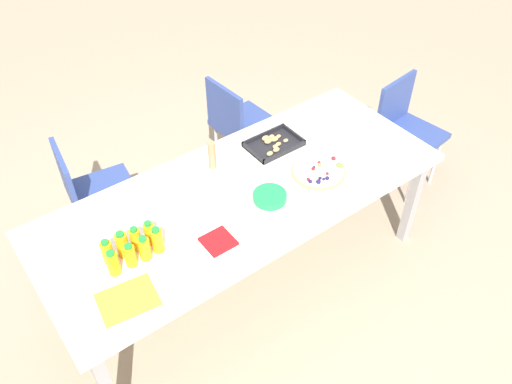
{
  "coord_description": "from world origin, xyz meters",
  "views": [
    {
      "loc": [
        -1.21,
        -1.74,
        2.71
      ],
      "look_at": [
        0.04,
        -0.07,
        0.77
      ],
      "focal_mm": 36.67,
      "sensor_mm": 36.0,
      "label": 1
    }
  ],
  "objects_px": {
    "juice_bottle_3": "(157,240)",
    "napkin_stack": "(218,241)",
    "juice_bottle_1": "(130,255)",
    "cardboard_tube": "(212,155)",
    "chair_far_left": "(91,190)",
    "juice_bottle_0": "(113,263)",
    "plate_stack": "(270,197)",
    "juice_bottle_6": "(136,239)",
    "juice_bottle_5": "(122,244)",
    "fruit_pizza": "(319,171)",
    "snack_tray": "(274,144)",
    "chair_far_right": "(238,121)",
    "paper_folder": "(128,300)",
    "juice_bottle_4": "(108,252)",
    "chair_end": "(405,126)",
    "party_table": "(243,199)",
    "juice_bottle_2": "(145,248)",
    "juice_bottle_7": "(150,233)"
  },
  "relations": [
    {
      "from": "juice_bottle_3",
      "to": "juice_bottle_7",
      "type": "distance_m",
      "value": 0.07
    },
    {
      "from": "chair_end",
      "to": "paper_folder",
      "type": "bearing_deg",
      "value": 1.57
    },
    {
      "from": "chair_end",
      "to": "juice_bottle_4",
      "type": "distance_m",
      "value": 2.32
    },
    {
      "from": "chair_end",
      "to": "fruit_pizza",
      "type": "distance_m",
      "value": 1.11
    },
    {
      "from": "juice_bottle_4",
      "to": "chair_far_left",
      "type": "bearing_deg",
      "value": 76.18
    },
    {
      "from": "juice_bottle_6",
      "to": "cardboard_tube",
      "type": "relative_size",
      "value": 0.77
    },
    {
      "from": "juice_bottle_4",
      "to": "napkin_stack",
      "type": "bearing_deg",
      "value": -23.44
    },
    {
      "from": "chair_far_left",
      "to": "chair_far_right",
      "type": "bearing_deg",
      "value": 100.44
    },
    {
      "from": "chair_far_right",
      "to": "juice_bottle_5",
      "type": "relative_size",
      "value": 5.51
    },
    {
      "from": "chair_far_right",
      "to": "juice_bottle_6",
      "type": "distance_m",
      "value": 1.52
    },
    {
      "from": "juice_bottle_3",
      "to": "plate_stack",
      "type": "distance_m",
      "value": 0.66
    },
    {
      "from": "party_table",
      "to": "juice_bottle_4",
      "type": "height_order",
      "value": "juice_bottle_4"
    },
    {
      "from": "fruit_pizza",
      "to": "juice_bottle_0",
      "type": "bearing_deg",
      "value": 178.29
    },
    {
      "from": "juice_bottle_1",
      "to": "juice_bottle_3",
      "type": "xyz_separation_m",
      "value": [
        0.15,
        0.0,
        0.01
      ]
    },
    {
      "from": "juice_bottle_4",
      "to": "juice_bottle_6",
      "type": "distance_m",
      "value": 0.15
    },
    {
      "from": "juice_bottle_3",
      "to": "juice_bottle_4",
      "type": "xyz_separation_m",
      "value": [
        -0.22,
        0.08,
        -0.0
      ]
    },
    {
      "from": "juice_bottle_3",
      "to": "juice_bottle_7",
      "type": "bearing_deg",
      "value": 94.42
    },
    {
      "from": "juice_bottle_1",
      "to": "juice_bottle_2",
      "type": "height_order",
      "value": "juice_bottle_2"
    },
    {
      "from": "juice_bottle_7",
      "to": "juice_bottle_6",
      "type": "bearing_deg",
      "value": 172.85
    },
    {
      "from": "juice_bottle_3",
      "to": "snack_tray",
      "type": "height_order",
      "value": "juice_bottle_3"
    },
    {
      "from": "juice_bottle_3",
      "to": "napkin_stack",
      "type": "relative_size",
      "value": 1.01
    },
    {
      "from": "party_table",
      "to": "juice_bottle_1",
      "type": "xyz_separation_m",
      "value": [
        -0.73,
        -0.1,
        0.12
      ]
    },
    {
      "from": "chair_far_right",
      "to": "juice_bottle_2",
      "type": "relative_size",
      "value": 5.92
    },
    {
      "from": "napkin_stack",
      "to": "paper_folder",
      "type": "height_order",
      "value": "napkin_stack"
    },
    {
      "from": "juice_bottle_3",
      "to": "cardboard_tube",
      "type": "distance_m",
      "value": 0.67
    },
    {
      "from": "juice_bottle_5",
      "to": "fruit_pizza",
      "type": "relative_size",
      "value": 0.49
    },
    {
      "from": "party_table",
      "to": "chair_end",
      "type": "height_order",
      "value": "chair_end"
    },
    {
      "from": "chair_far_right",
      "to": "juice_bottle_1",
      "type": "relative_size",
      "value": 6.11
    },
    {
      "from": "chair_far_left",
      "to": "snack_tray",
      "type": "height_order",
      "value": "chair_far_left"
    },
    {
      "from": "juice_bottle_0",
      "to": "juice_bottle_4",
      "type": "distance_m",
      "value": 0.08
    },
    {
      "from": "plate_stack",
      "to": "juice_bottle_5",
      "type": "bearing_deg",
      "value": 171.68
    },
    {
      "from": "chair_end",
      "to": "snack_tray",
      "type": "distance_m",
      "value": 1.14
    },
    {
      "from": "juice_bottle_4",
      "to": "snack_tray",
      "type": "height_order",
      "value": "juice_bottle_4"
    },
    {
      "from": "juice_bottle_1",
      "to": "cardboard_tube",
      "type": "bearing_deg",
      "value": 27.88
    },
    {
      "from": "juice_bottle_3",
      "to": "juice_bottle_6",
      "type": "height_order",
      "value": "juice_bottle_3"
    },
    {
      "from": "chair_far_right",
      "to": "paper_folder",
      "type": "height_order",
      "value": "chair_far_right"
    },
    {
      "from": "chair_far_right",
      "to": "fruit_pizza",
      "type": "height_order",
      "value": "chair_far_right"
    },
    {
      "from": "juice_bottle_3",
      "to": "juice_bottle_5",
      "type": "relative_size",
      "value": 1.0
    },
    {
      "from": "juice_bottle_6",
      "to": "chair_far_left",
      "type": "bearing_deg",
      "value": 86.25
    },
    {
      "from": "juice_bottle_4",
      "to": "juice_bottle_2",
      "type": "bearing_deg",
      "value": -28.4
    },
    {
      "from": "chair_far_right",
      "to": "juice_bottle_5",
      "type": "height_order",
      "value": "juice_bottle_5"
    },
    {
      "from": "plate_stack",
      "to": "juice_bottle_6",
      "type": "bearing_deg",
      "value": 170.69
    },
    {
      "from": "juice_bottle_4",
      "to": "juice_bottle_7",
      "type": "height_order",
      "value": "juice_bottle_4"
    },
    {
      "from": "party_table",
      "to": "snack_tray",
      "type": "bearing_deg",
      "value": 29.42
    },
    {
      "from": "juice_bottle_7",
      "to": "juice_bottle_2",
      "type": "bearing_deg",
      "value": -131.91
    },
    {
      "from": "juice_bottle_1",
      "to": "chair_far_left",
      "type": "bearing_deg",
      "value": 82.22
    },
    {
      "from": "chair_end",
      "to": "paper_folder",
      "type": "xyz_separation_m",
      "value": [
        -2.33,
        -0.36,
        0.25
      ]
    },
    {
      "from": "juice_bottle_3",
      "to": "juice_bottle_6",
      "type": "distance_m",
      "value": 0.11
    },
    {
      "from": "chair_far_left",
      "to": "juice_bottle_0",
      "type": "height_order",
      "value": "juice_bottle_0"
    },
    {
      "from": "juice_bottle_4",
      "to": "paper_folder",
      "type": "height_order",
      "value": "juice_bottle_4"
    }
  ]
}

